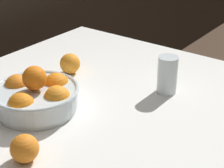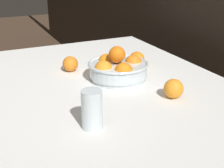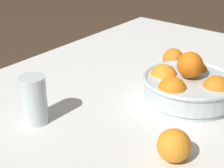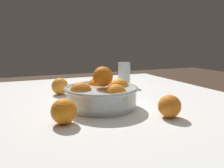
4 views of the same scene
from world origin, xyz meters
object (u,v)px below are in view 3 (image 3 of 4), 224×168
object	(u,v)px
fruit_bowl	(188,86)
juice_glass	(34,101)
orange_loose_near_bowl	(174,146)
orange_loose_front	(173,59)

from	to	relation	value
fruit_bowl	juice_glass	size ratio (longest dim) A/B	2.08
orange_loose_near_bowl	orange_loose_front	world-z (taller)	orange_loose_near_bowl
fruit_bowl	juice_glass	bearing A→B (deg)	-36.91
orange_loose_near_bowl	juice_glass	bearing A→B (deg)	-77.90
juice_glass	orange_loose_front	world-z (taller)	juice_glass
fruit_bowl	orange_loose_near_bowl	world-z (taller)	fruit_bowl
juice_glass	orange_loose_near_bowl	distance (m)	0.37
fruit_bowl	orange_loose_near_bowl	size ratio (longest dim) A/B	3.51
fruit_bowl	orange_loose_near_bowl	bearing A→B (deg)	21.81
fruit_bowl	juice_glass	xyz separation A→B (m)	(0.34, -0.25, 0.01)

